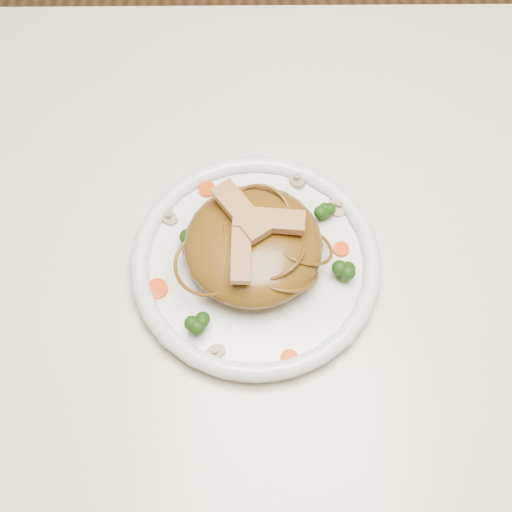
{
  "coord_description": "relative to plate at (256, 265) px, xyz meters",
  "views": [
    {
      "loc": [
        -0.08,
        -0.35,
        1.44
      ],
      "look_at": [
        -0.08,
        -0.01,
        0.78
      ],
      "focal_mm": 48.25,
      "sensor_mm": 36.0,
      "label": 1
    }
  ],
  "objects": [
    {
      "name": "ground",
      "position": [
        0.08,
        0.01,
        -0.76
      ],
      "size": [
        4.0,
        4.0,
        0.0
      ],
      "primitive_type": "plane",
      "color": "#52381C",
      "rests_on": "ground"
    },
    {
      "name": "table",
      "position": [
        0.08,
        0.01,
        -0.11
      ],
      "size": [
        1.2,
        0.8,
        0.75
      ],
      "color": "beige",
      "rests_on": "ground"
    },
    {
      "name": "plate",
      "position": [
        0.0,
        0.0,
        0.0
      ],
      "size": [
        0.28,
        0.28,
        0.02
      ],
      "primitive_type": "cylinder",
      "rotation": [
        0.0,
        0.0,
        -0.05
      ],
      "color": "white",
      "rests_on": "table"
    },
    {
      "name": "noodle_mound",
      "position": [
        -0.0,
        0.01,
        0.04
      ],
      "size": [
        0.18,
        0.18,
        0.05
      ],
      "primitive_type": "ellipsoid",
      "rotation": [
        0.0,
        0.0,
        -0.27
      ],
      "color": "brown",
      "rests_on": "plate"
    },
    {
      "name": "chicken_a",
      "position": [
        0.01,
        0.02,
        0.07
      ],
      "size": [
        0.08,
        0.03,
        0.01
      ],
      "primitive_type": "cube",
      "rotation": [
        0.0,
        0.0,
        -0.09
      ],
      "color": "tan",
      "rests_on": "noodle_mound"
    },
    {
      "name": "chicken_b",
      "position": [
        -0.02,
        0.03,
        0.07
      ],
      "size": [
        0.06,
        0.08,
        0.01
      ],
      "primitive_type": "cube",
      "rotation": [
        0.0,
        0.0,
        2.17
      ],
      "color": "tan",
      "rests_on": "noodle_mound"
    },
    {
      "name": "chicken_c",
      "position": [
        -0.02,
        -0.02,
        0.07
      ],
      "size": [
        0.02,
        0.06,
        0.01
      ],
      "primitive_type": "cube",
      "rotation": [
        0.0,
        0.0,
        4.7
      ],
      "color": "tan",
      "rests_on": "noodle_mound"
    },
    {
      "name": "broccoli_0",
      "position": [
        0.08,
        0.06,
        0.02
      ],
      "size": [
        0.03,
        0.03,
        0.03
      ],
      "primitive_type": null,
      "rotation": [
        0.0,
        0.0,
        -0.04
      ],
      "color": "#1D460E",
      "rests_on": "plate"
    },
    {
      "name": "broccoli_1",
      "position": [
        -0.07,
        0.02,
        0.02
      ],
      "size": [
        0.03,
        0.03,
        0.03
      ],
      "primitive_type": null,
      "rotation": [
        0.0,
        0.0,
        0.05
      ],
      "color": "#1D460E",
      "rests_on": "plate"
    },
    {
      "name": "broccoli_2",
      "position": [
        -0.06,
        -0.08,
        0.02
      ],
      "size": [
        0.03,
        0.03,
        0.03
      ],
      "primitive_type": null,
      "rotation": [
        0.0,
        0.0,
        0.22
      ],
      "color": "#1D460E",
      "rests_on": "plate"
    },
    {
      "name": "broccoli_3",
      "position": [
        0.09,
        -0.02,
        0.02
      ],
      "size": [
        0.03,
        0.03,
        0.03
      ],
      "primitive_type": null,
      "rotation": [
        0.0,
        0.0,
        -0.13
      ],
      "color": "#1D460E",
      "rests_on": "plate"
    },
    {
      "name": "carrot_0",
      "position": [
        0.04,
        0.07,
        0.01
      ],
      "size": [
        0.02,
        0.02,
        0.0
      ],
      "primitive_type": "cylinder",
      "rotation": [
        0.0,
        0.0,
        -0.17
      ],
      "color": "#EF3808",
      "rests_on": "plate"
    },
    {
      "name": "carrot_1",
      "position": [
        -0.11,
        -0.03,
        0.01
      ],
      "size": [
        0.02,
        0.02,
        0.0
      ],
      "primitive_type": "cylinder",
      "rotation": [
        0.0,
        0.0,
        0.03
      ],
      "color": "#EF3808",
      "rests_on": "plate"
    },
    {
      "name": "carrot_2",
      "position": [
        0.09,
        0.01,
        0.01
      ],
      "size": [
        0.02,
        0.02,
        0.0
      ],
      "primitive_type": "cylinder",
      "rotation": [
        0.0,
        0.0,
        -0.03
      ],
      "color": "#EF3808",
      "rests_on": "plate"
    },
    {
      "name": "carrot_3",
      "position": [
        -0.06,
        0.09,
        0.01
      ],
      "size": [
        0.03,
        0.03,
        0.0
      ],
      "primitive_type": "cylinder",
      "rotation": [
        0.0,
        0.0,
        -0.43
      ],
      "color": "#EF3808",
      "rests_on": "plate"
    },
    {
      "name": "carrot_4",
      "position": [
        0.03,
        -0.11,
        0.01
      ],
      "size": [
        0.02,
        0.02,
        0.0
      ],
      "primitive_type": "cylinder",
      "rotation": [
        0.0,
        0.0,
        0.18
      ],
      "color": "#EF3808",
      "rests_on": "plate"
    },
    {
      "name": "mushroom_0",
      "position": [
        -0.04,
        -0.1,
        0.01
      ],
      "size": [
        0.03,
        0.03,
        0.01
      ],
      "primitive_type": "cylinder",
      "rotation": [
        0.0,
        0.0,
        0.4
      ],
      "color": "tan",
      "rests_on": "plate"
    },
    {
      "name": "mushroom_1",
      "position": [
        0.1,
        0.07,
        0.01
      ],
      "size": [
        0.03,
        0.03,
        0.01
      ],
      "primitive_type": "cylinder",
      "rotation": [
        0.0,
        0.0,
        1.36
      ],
      "color": "tan",
      "rests_on": "plate"
    },
    {
      "name": "mushroom_2",
      "position": [
        -0.1,
        0.06,
        0.01
      ],
      "size": [
        0.03,
        0.03,
        0.01
      ],
      "primitive_type": "cylinder",
      "rotation": [
        0.0,
        0.0,
        -0.74
      ],
      "color": "tan",
      "rests_on": "plate"
    },
    {
      "name": "mushroom_3",
      "position": [
        0.05,
        0.11,
        0.01
      ],
      "size": [
        0.03,
        0.03,
        0.01
      ],
      "primitive_type": "cylinder",
      "rotation": [
        0.0,
        0.0,
        1.89
      ],
      "color": "tan",
      "rests_on": "plate"
    }
  ]
}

